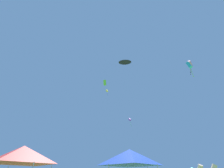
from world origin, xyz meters
name	(u,v)px	position (x,y,z in m)	size (l,w,h in m)	color
canopy_tent_blue	(130,157)	(1.27, 8.09, 3.16)	(3.48, 3.48, 3.72)	#9E9EA3
canopy_tent_red	(22,155)	(-6.04, 6.58, 3.16)	(3.47, 3.47, 3.71)	#9E9EA3
kite_yellow_box	(107,91)	(-1.15, 29.91, 20.47)	(0.60, 0.71, 1.73)	yellow
kite_pink_box	(190,64)	(16.88, 22.20, 22.93)	(1.41, 1.52, 3.19)	pink
kite_black_delta	(125,62)	(0.83, 4.15, 9.09)	(0.96, 0.95, 0.35)	black
kite_lime_box	(105,83)	(-1.49, 24.67, 19.67)	(0.66, 0.96, 1.27)	#75D138
kite_purple_box	(130,120)	(3.69, 26.36, 11.96)	(0.53, 0.83, 1.71)	purple
kite_cyan_box	(189,65)	(14.74, 19.15, 20.28)	(0.99, 1.03, 3.23)	#2DB7CC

